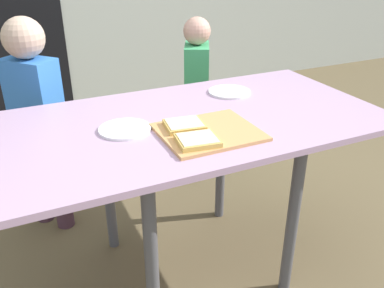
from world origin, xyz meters
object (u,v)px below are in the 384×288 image
pizza_slice_near_left (198,140)px  child_right (197,91)px  cutting_board (209,132)px  pizza_slice_far_left (184,125)px  plate_white_right (230,92)px  child_left (37,113)px  dining_table (193,137)px  plate_white_left (125,129)px

pizza_slice_near_left → child_right: size_ratio=0.15×
cutting_board → pizza_slice_near_left: 0.11m
cutting_board → child_right: (0.40, 0.94, -0.20)m
cutting_board → pizza_slice_far_left: bearing=138.4°
pizza_slice_far_left → plate_white_right: size_ratio=0.79×
child_left → child_right: 0.95m
dining_table → plate_white_right: size_ratio=7.84×
child_left → child_right: size_ratio=1.09×
dining_table → cutting_board: bearing=-94.7°
pizza_slice_near_left → child_left: bearing=117.5°
cutting_board → plate_white_left: (-0.27, 0.16, -0.00)m
child_right → pizza_slice_far_left: bearing=-118.2°
child_right → pizza_slice_near_left: bearing=-115.5°
pizza_slice_far_left → plate_white_right: pizza_slice_far_left is taller
pizza_slice_far_left → child_left: bearing=122.4°
plate_white_right → child_left: child_left is taller
pizza_slice_near_left → pizza_slice_far_left: size_ratio=1.00×
child_right → child_left: bearing=-170.3°
plate_white_right → child_left: (-0.82, 0.42, -0.12)m
pizza_slice_far_left → child_right: size_ratio=0.15×
cutting_board → child_right: child_right is taller
dining_table → child_left: 0.83m
dining_table → pizza_slice_far_left: pizza_slice_far_left is taller
pizza_slice_far_left → child_right: 1.02m
plate_white_right → plate_white_left: bearing=-160.5°
cutting_board → child_left: (-0.53, 0.78, -0.12)m
plate_white_right → pizza_slice_near_left: bearing=-130.7°
pizza_slice_far_left → child_right: bearing=61.8°
dining_table → plate_white_left: 0.29m
pizza_slice_far_left → plate_white_left: 0.22m
dining_table → pizza_slice_near_left: pizza_slice_near_left is taller
dining_table → child_left: bearing=130.7°
pizza_slice_far_left → cutting_board: bearing=-41.6°
dining_table → plate_white_right: (0.28, 0.20, 0.09)m
cutting_board → pizza_slice_far_left: 0.09m
child_right → dining_table: bearing=-116.4°
plate_white_right → cutting_board: bearing=-129.2°
pizza_slice_far_left → child_right: child_right is taller
pizza_slice_far_left → child_left: 0.86m
cutting_board → plate_white_right: size_ratio=1.80×
dining_table → cutting_board: cutting_board is taller
plate_white_left → child_right: (0.67, 0.78, -0.19)m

